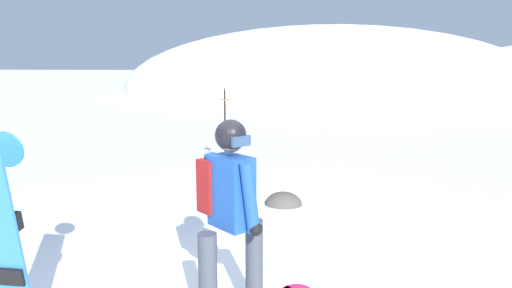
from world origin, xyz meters
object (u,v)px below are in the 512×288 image
rock_dark (283,205)px  snowboarder_main (229,217)px  spare_snowboard (6,238)px  piste_marker_near (225,122)px

rock_dark → snowboarder_main: bearing=-92.6°
snowboarder_main → spare_snowboard: size_ratio=1.04×
spare_snowboard → piste_marker_near: 6.15m
snowboarder_main → piste_marker_near: 5.78m
snowboarder_main → rock_dark: 3.46m
snowboarder_main → spare_snowboard: (-1.63, -0.50, -0.08)m
piste_marker_near → snowboarder_main: bearing=-77.4°
snowboarder_main → piste_marker_near: size_ratio=1.02×
piste_marker_near → rock_dark: bearing=-58.6°
snowboarder_main → piste_marker_near: (-1.26, 5.64, 0.05)m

